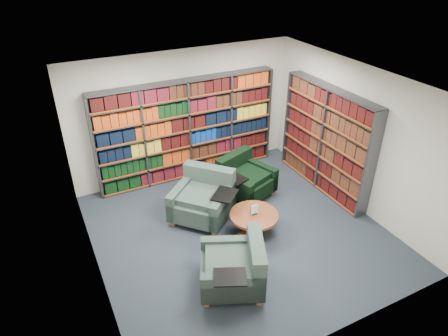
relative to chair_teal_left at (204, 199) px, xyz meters
name	(u,v)px	position (x,y,z in m)	size (l,w,h in m)	color
room_shell	(240,166)	(0.35, -0.77, 1.03)	(5.02, 5.02, 2.82)	#1C2430
bookshelf_back	(188,130)	(0.35, 1.57, 0.73)	(4.00, 0.28, 2.20)	#47494F
bookshelf_right	(326,140)	(2.69, -0.17, 0.73)	(0.28, 2.50, 2.20)	#47494F
chair_teal_left	(204,199)	(0.00, 0.00, 0.00)	(1.43, 1.43, 0.92)	#032A3B
chair_green_right	(243,179)	(1.04, 0.32, -0.03)	(1.24, 1.20, 0.85)	black
chair_teal_front	(238,269)	(-0.30, -1.91, -0.03)	(1.25, 1.27, 0.86)	#032A3B
coffee_table	(254,218)	(0.58, -0.91, -0.04)	(0.88, 0.88, 0.62)	brown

